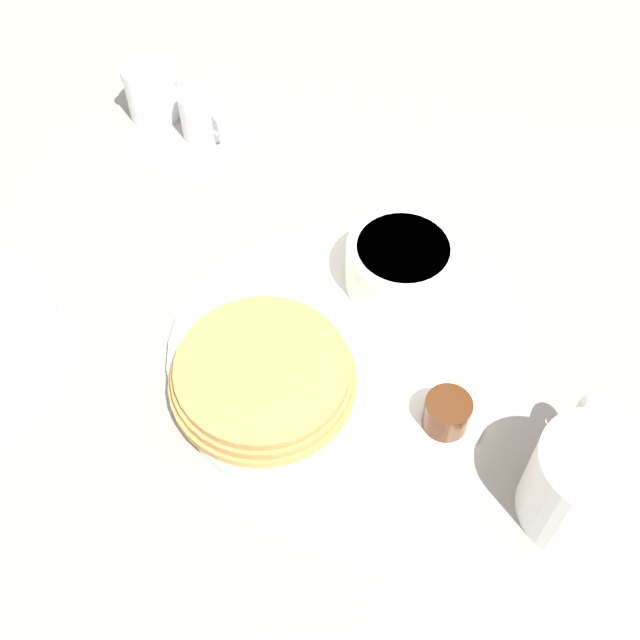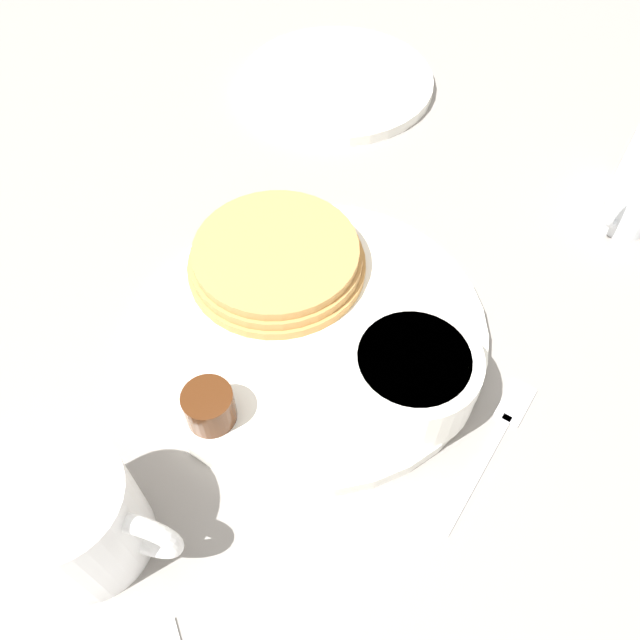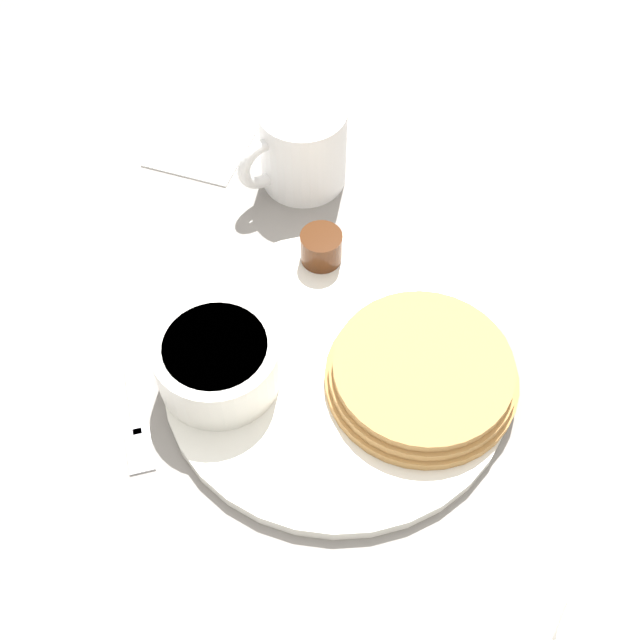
{
  "view_description": "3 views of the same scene",
  "coord_description": "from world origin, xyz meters",
  "px_view_note": "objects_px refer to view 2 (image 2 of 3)",
  "views": [
    {
      "loc": [
        0.33,
        -0.21,
        0.59
      ],
      "look_at": [
        -0.01,
        -0.01,
        0.04
      ],
      "focal_mm": 45.0,
      "sensor_mm": 36.0,
      "label": 1
    },
    {
      "loc": [
        0.14,
        0.27,
        0.43
      ],
      "look_at": [
        0.0,
        0.01,
        0.03
      ],
      "focal_mm": 35.0,
      "sensor_mm": 36.0,
      "label": 2
    },
    {
      "loc": [
        -0.34,
        -0.06,
        0.58
      ],
      "look_at": [
        0.02,
        0.02,
        0.05
      ],
      "focal_mm": 45.0,
      "sensor_mm": 36.0,
      "label": 3
    }
  ],
  "objects_px": {
    "creamer_pitcher_near": "(632,204)",
    "coffee_mug": "(79,520)",
    "bowl": "(411,373)",
    "fork": "(498,435)",
    "plate": "(314,328)"
  },
  "relations": [
    {
      "from": "creamer_pitcher_near",
      "to": "coffee_mug",
      "type": "bearing_deg",
      "value": 5.52
    },
    {
      "from": "coffee_mug",
      "to": "creamer_pitcher_near",
      "type": "relative_size",
      "value": 1.47
    },
    {
      "from": "plate",
      "to": "coffee_mug",
      "type": "xyz_separation_m",
      "value": [
        0.21,
        0.08,
        0.04
      ]
    },
    {
      "from": "bowl",
      "to": "fork",
      "type": "xyz_separation_m",
      "value": [
        -0.04,
        0.06,
        -0.04
      ]
    },
    {
      "from": "creamer_pitcher_near",
      "to": "fork",
      "type": "bearing_deg",
      "value": 26.01
    },
    {
      "from": "plate",
      "to": "fork",
      "type": "bearing_deg",
      "value": 116.45
    },
    {
      "from": "plate",
      "to": "creamer_pitcher_near",
      "type": "relative_size",
      "value": 4.3
    },
    {
      "from": "coffee_mug",
      "to": "fork",
      "type": "xyz_separation_m",
      "value": [
        -0.29,
        0.07,
        -0.04
      ]
    },
    {
      "from": "plate",
      "to": "bowl",
      "type": "distance_m",
      "value": 0.1
    },
    {
      "from": "creamer_pitcher_near",
      "to": "fork",
      "type": "relative_size",
      "value": 0.51
    },
    {
      "from": "fork",
      "to": "bowl",
      "type": "bearing_deg",
      "value": -54.87
    },
    {
      "from": "plate",
      "to": "coffee_mug",
      "type": "height_order",
      "value": "coffee_mug"
    },
    {
      "from": "creamer_pitcher_near",
      "to": "bowl",
      "type": "bearing_deg",
      "value": 11.58
    },
    {
      "from": "bowl",
      "to": "coffee_mug",
      "type": "xyz_separation_m",
      "value": [
        0.24,
        -0.01,
        0.0
      ]
    },
    {
      "from": "bowl",
      "to": "fork",
      "type": "distance_m",
      "value": 0.08
    }
  ]
}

